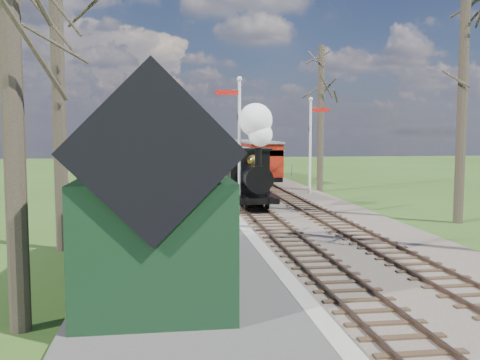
# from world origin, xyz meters

# --- Properties ---
(ground) EXTENTS (140.00, 140.00, 0.00)m
(ground) POSITION_xyz_m (0.00, 0.00, 0.00)
(ground) COLOR #334E18
(ground) RESTS_ON ground
(distant_hills) EXTENTS (114.40, 48.00, 22.02)m
(distant_hills) POSITION_xyz_m (1.40, 64.38, -16.21)
(distant_hills) COLOR #385B23
(distant_hills) RESTS_ON ground
(ballast_bed) EXTENTS (8.00, 60.00, 0.10)m
(ballast_bed) POSITION_xyz_m (1.30, 22.00, 0.05)
(ballast_bed) COLOR brown
(ballast_bed) RESTS_ON ground
(track_near) EXTENTS (1.60, 60.00, 0.15)m
(track_near) POSITION_xyz_m (0.00, 22.00, 0.10)
(track_near) COLOR brown
(track_near) RESTS_ON ground
(track_far) EXTENTS (1.60, 60.00, 0.15)m
(track_far) POSITION_xyz_m (2.60, 22.00, 0.10)
(track_far) COLOR brown
(track_far) RESTS_ON ground
(platform) EXTENTS (5.00, 44.00, 0.20)m
(platform) POSITION_xyz_m (-3.50, 14.00, 0.10)
(platform) COLOR #474442
(platform) RESTS_ON ground
(coping_strip) EXTENTS (0.40, 44.00, 0.21)m
(coping_strip) POSITION_xyz_m (-1.20, 14.00, 0.10)
(coping_strip) COLOR #B2AD9E
(coping_strip) RESTS_ON ground
(station_shed) EXTENTS (3.25, 6.30, 4.78)m
(station_shed) POSITION_xyz_m (-4.30, 4.00, 2.27)
(station_shed) COLOR black
(station_shed) RESTS_ON platform
(semaphore_near) EXTENTS (1.22, 0.24, 6.22)m
(semaphore_near) POSITION_xyz_m (-0.77, 16.00, 3.62)
(semaphore_near) COLOR silver
(semaphore_near) RESTS_ON ground
(semaphore_far) EXTENTS (1.22, 0.24, 5.72)m
(semaphore_far) POSITION_xyz_m (4.37, 22.00, 3.35)
(semaphore_far) COLOR silver
(semaphore_far) RESTS_ON ground
(bare_trees) EXTENTS (15.51, 22.39, 12.00)m
(bare_trees) POSITION_xyz_m (1.33, 10.10, 5.21)
(bare_trees) COLOR #382D23
(bare_trees) RESTS_ON ground
(fence_line) EXTENTS (12.60, 0.08, 1.00)m
(fence_line) POSITION_xyz_m (0.30, 36.00, 0.55)
(fence_line) COLOR slate
(fence_line) RESTS_ON ground
(locomotive) EXTENTS (1.91, 4.47, 4.79)m
(locomotive) POSITION_xyz_m (-0.01, 16.68, 2.20)
(locomotive) COLOR black
(locomotive) RESTS_ON ground
(coach) EXTENTS (2.23, 7.66, 2.35)m
(coach) POSITION_xyz_m (0.00, 22.75, 1.60)
(coach) COLOR black
(coach) RESTS_ON ground
(red_carriage_a) EXTENTS (2.35, 5.81, 2.47)m
(red_carriage_a) POSITION_xyz_m (2.60, 29.13, 1.68)
(red_carriage_a) COLOR black
(red_carriage_a) RESTS_ON ground
(red_carriage_b) EXTENTS (2.35, 5.81, 2.47)m
(red_carriage_b) POSITION_xyz_m (2.60, 34.63, 1.68)
(red_carriage_b) COLOR black
(red_carriage_b) RESTS_ON ground
(sign_board) EXTENTS (0.31, 0.84, 1.25)m
(sign_board) POSITION_xyz_m (-2.48, 7.84, 0.82)
(sign_board) COLOR #0E432F
(sign_board) RESTS_ON platform
(bench) EXTENTS (0.58, 1.34, 0.74)m
(bench) POSITION_xyz_m (-2.87, 6.38, 0.55)
(bench) COLOR #4E2F1C
(bench) RESTS_ON platform
(person) EXTENTS (0.50, 0.58, 1.36)m
(person) POSITION_xyz_m (-2.89, 5.54, 0.88)
(person) COLOR black
(person) RESTS_ON platform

